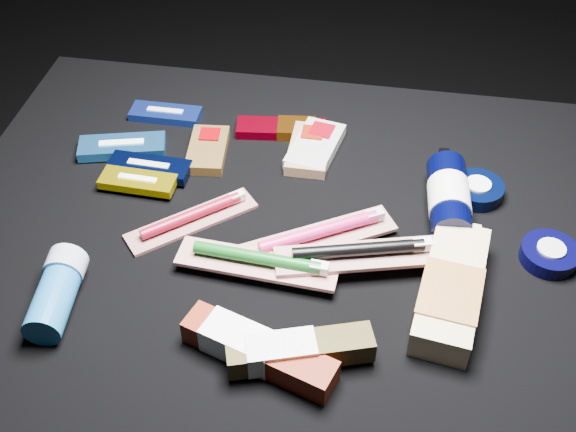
% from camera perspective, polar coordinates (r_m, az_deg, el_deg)
% --- Properties ---
extents(ground, '(3.00, 3.00, 0.00)m').
position_cam_1_polar(ground, '(1.35, -0.71, -13.09)').
color(ground, black).
rests_on(ground, ground).
extents(cloth_table, '(0.98, 0.78, 0.40)m').
position_cam_1_polar(cloth_table, '(1.19, -0.80, -7.87)').
color(cloth_table, black).
rests_on(cloth_table, ground).
extents(luna_bar_0, '(0.12, 0.04, 0.02)m').
position_cam_1_polar(luna_bar_0, '(1.26, -9.65, 7.97)').
color(luna_bar_0, navy).
rests_on(luna_bar_0, cloth_table).
extents(luna_bar_1, '(0.15, 0.08, 0.02)m').
position_cam_1_polar(luna_bar_1, '(1.19, -12.97, 5.37)').
color(luna_bar_1, '#2267AB').
rests_on(luna_bar_1, cloth_table).
extents(luna_bar_2, '(0.13, 0.05, 0.02)m').
position_cam_1_polar(luna_bar_2, '(1.14, -10.92, 3.77)').
color(luna_bar_2, black).
rests_on(luna_bar_2, cloth_table).
extents(luna_bar_3, '(0.12, 0.05, 0.02)m').
position_cam_1_polar(luna_bar_3, '(1.12, -11.77, 2.69)').
color(luna_bar_3, '#C1AD08').
rests_on(luna_bar_3, cloth_table).
extents(clif_bar_0, '(0.07, 0.11, 0.02)m').
position_cam_1_polar(clif_bar_0, '(1.17, -6.34, 5.36)').
color(clif_bar_0, '#513A18').
rests_on(clif_bar_0, cloth_table).
extents(clif_bar_1, '(0.09, 0.13, 0.02)m').
position_cam_1_polar(clif_bar_1, '(1.17, 2.25, 5.64)').
color(clif_bar_1, '#A7A8A1').
rests_on(clif_bar_1, cloth_table).
extents(clif_bar_2, '(0.06, 0.12, 0.02)m').
position_cam_1_polar(clif_bar_2, '(1.16, 1.77, 5.43)').
color(clif_bar_2, '#997553').
rests_on(clif_bar_2, cloth_table).
extents(power_bar, '(0.15, 0.06, 0.02)m').
position_cam_1_polar(power_bar, '(1.21, -0.13, 6.91)').
color(power_bar, maroon).
rests_on(power_bar, cloth_table).
extents(lotion_bottle, '(0.07, 0.19, 0.06)m').
position_cam_1_polar(lotion_bottle, '(1.07, 12.60, 1.43)').
color(lotion_bottle, black).
rests_on(lotion_bottle, cloth_table).
extents(cream_tin_upper, '(0.08, 0.08, 0.02)m').
position_cam_1_polar(cream_tin_upper, '(1.12, 14.71, 2.01)').
color(cream_tin_upper, black).
rests_on(cream_tin_upper, cloth_table).
extents(cream_tin_lower, '(0.08, 0.08, 0.02)m').
position_cam_1_polar(cream_tin_lower, '(1.05, 19.96, -2.85)').
color(cream_tin_lower, black).
rests_on(cream_tin_lower, cloth_table).
extents(bodywash_bottle, '(0.10, 0.22, 0.05)m').
position_cam_1_polar(bodywash_bottle, '(0.96, 12.71, -5.83)').
color(bodywash_bottle, beige).
rests_on(bodywash_bottle, cloth_table).
extents(deodorant_stick, '(0.06, 0.13, 0.05)m').
position_cam_1_polar(deodorant_stick, '(0.97, -17.82, -5.75)').
color(deodorant_stick, '#1960A0').
rests_on(deodorant_stick, cloth_table).
extents(toothbrush_pack_0, '(0.18, 0.16, 0.02)m').
position_cam_1_polar(toothbrush_pack_0, '(1.05, -7.50, -0.14)').
color(toothbrush_pack_0, '#A7A29B').
rests_on(toothbrush_pack_0, cloth_table).
extents(toothbrush_pack_1, '(0.22, 0.16, 0.02)m').
position_cam_1_polar(toothbrush_pack_1, '(1.01, 2.62, -1.47)').
color(toothbrush_pack_1, '#BAB3AE').
rests_on(toothbrush_pack_1, cloth_table).
extents(toothbrush_pack_2, '(0.22, 0.07, 0.02)m').
position_cam_1_polar(toothbrush_pack_2, '(0.97, -2.28, -3.60)').
color(toothbrush_pack_2, silver).
rests_on(toothbrush_pack_2, cloth_table).
extents(toothbrush_pack_3, '(0.23, 0.11, 0.03)m').
position_cam_1_polar(toothbrush_pack_3, '(0.97, 5.74, -2.92)').
color(toothbrush_pack_3, beige).
rests_on(toothbrush_pack_3, cloth_table).
extents(toothpaste_carton_red, '(0.20, 0.10, 0.04)m').
position_cam_1_polar(toothpaste_carton_red, '(0.88, -2.83, -10.39)').
color(toothpaste_carton_red, maroon).
rests_on(toothpaste_carton_red, cloth_table).
extents(toothpaste_carton_green, '(0.18, 0.09, 0.03)m').
position_cam_1_polar(toothpaste_carton_green, '(0.88, 0.43, -10.61)').
color(toothpaste_carton_green, '#372E0E').
rests_on(toothpaste_carton_green, cloth_table).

